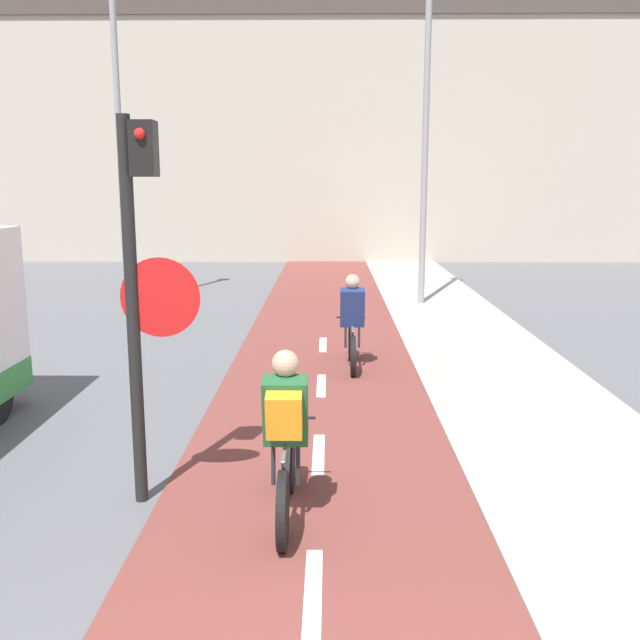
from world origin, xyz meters
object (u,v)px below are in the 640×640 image
at_px(traffic_light_pole, 140,271).
at_px(cyclist_near, 286,440).
at_px(cyclist_far, 352,325).
at_px(street_lamp_sidewalk, 427,91).
at_px(street_lamp_far, 117,89).

bearing_deg(traffic_light_pole, cyclist_near, -16.50).
xyz_separation_m(cyclist_near, cyclist_far, (0.69, 4.95, -0.04)).
relative_size(traffic_light_pole, cyclist_far, 2.02).
height_order(traffic_light_pole, cyclist_near, traffic_light_pole).
xyz_separation_m(street_lamp_sidewalk, cyclist_far, (-1.76, -5.67, -4.04)).
xyz_separation_m(traffic_light_pole, street_lamp_sidewalk, (3.66, 10.26, 2.67)).
height_order(street_lamp_far, street_lamp_sidewalk, street_lamp_far).
distance_m(traffic_light_pole, cyclist_far, 5.16).
height_order(street_lamp_far, cyclist_far, street_lamp_far).
relative_size(street_lamp_sidewalk, cyclist_far, 4.81).
xyz_separation_m(traffic_light_pole, street_lamp_far, (-3.07, 10.24, 2.72)).
height_order(traffic_light_pole, cyclist_far, traffic_light_pole).
distance_m(traffic_light_pole, street_lamp_sidewalk, 11.22).
height_order(traffic_light_pole, street_lamp_sidewalk, street_lamp_sidewalk).
xyz_separation_m(street_lamp_far, street_lamp_sidewalk, (6.73, 0.02, -0.05)).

